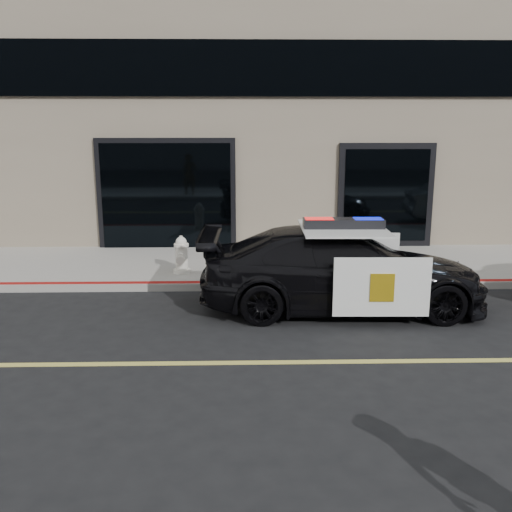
{
  "coord_description": "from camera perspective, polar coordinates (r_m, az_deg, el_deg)",
  "views": [
    {
      "loc": [
        0.89,
        -7.3,
        3.21
      ],
      "look_at": [
        1.12,
        2.2,
        1.0
      ],
      "focal_mm": 40.0,
      "sensor_mm": 36.0,
      "label": 1
    }
  ],
  "objects": [
    {
      "name": "sidewalk_n",
      "position": [
        12.97,
        -5.27,
        -0.95
      ],
      "size": [
        60.0,
        3.5,
        0.15
      ],
      "primitive_type": "cube",
      "color": "gray",
      "rests_on": "ground"
    },
    {
      "name": "ground",
      "position": [
        8.03,
        -7.76,
        -10.61
      ],
      "size": [
        120.0,
        120.0,
        0.0
      ],
      "primitive_type": "plane",
      "color": "black",
      "rests_on": "ground"
    },
    {
      "name": "police_car",
      "position": [
        10.09,
        8.6,
        -1.29
      ],
      "size": [
        2.4,
        5.06,
        1.63
      ],
      "color": "black",
      "rests_on": "ground"
    },
    {
      "name": "building_n",
      "position": [
        18.04,
        -4.52,
        21.95
      ],
      "size": [
        60.0,
        7.0,
        12.0
      ],
      "primitive_type": "cube",
      "color": "#756856",
      "rests_on": "ground"
    },
    {
      "name": "fire_hydrant",
      "position": [
        12.0,
        -7.46,
        0.03
      ],
      "size": [
        0.36,
        0.5,
        0.79
      ],
      "color": "white",
      "rests_on": "sidewalk_n"
    }
  ]
}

